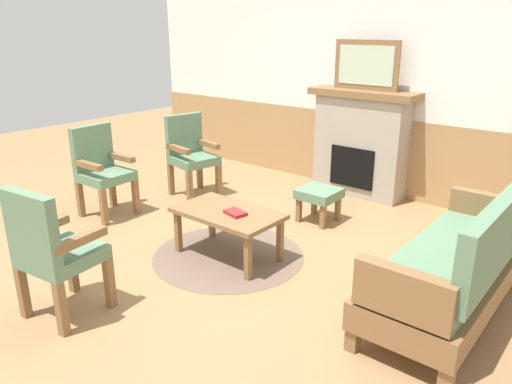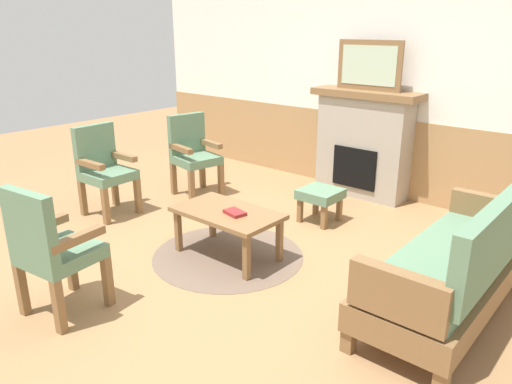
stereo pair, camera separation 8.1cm
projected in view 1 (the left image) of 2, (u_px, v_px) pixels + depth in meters
ground_plane at (231, 260)px, 4.38m from camera, size 14.00×14.00×0.00m
wall_back at (374, 85)px, 5.85m from camera, size 7.20×0.14×2.70m
fireplace at (361, 142)px, 5.88m from camera, size 1.30×0.44×1.28m
framed_picture at (366, 65)px, 5.59m from camera, size 0.80×0.04×0.56m
couch at (458, 264)px, 3.44m from camera, size 0.70×1.80×0.98m
coffee_table at (228, 217)px, 4.33m from camera, size 0.96×0.56×0.44m
round_rug at (229, 255)px, 4.45m from camera, size 1.38×1.38×0.01m
book_on_table at (235, 213)px, 4.22m from camera, size 0.22×0.17×0.03m
footstool at (319, 196)px, 5.16m from camera, size 0.40×0.40×0.36m
armchair_near_fireplace at (101, 167)px, 5.28m from camera, size 0.49×0.49×0.98m
armchair_by_window_left at (190, 152)px, 5.91m from camera, size 0.56×0.56×0.98m
armchair_front_left at (52, 248)px, 3.36m from camera, size 0.54×0.54×0.98m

